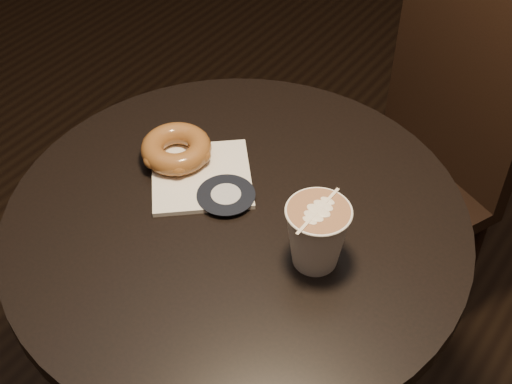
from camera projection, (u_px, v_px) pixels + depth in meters
cafe_table at (238, 297)px, 1.20m from camera, size 0.70×0.70×0.75m
chair at (419, 145)px, 1.53m from camera, size 0.48×0.48×0.93m
pastry_bag at (201, 176)px, 1.12m from camera, size 0.22×0.22×0.01m
doughnut at (176, 149)px, 1.13m from camera, size 0.11×0.11×0.04m
latte_cup at (317, 236)px, 0.97m from camera, size 0.09×0.09×0.10m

